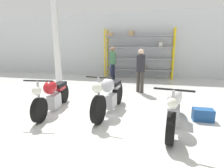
{
  "coord_description": "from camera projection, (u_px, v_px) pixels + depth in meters",
  "views": [
    {
      "loc": [
        1.05,
        -4.04,
        1.65
      ],
      "look_at": [
        0.0,
        0.4,
        0.7
      ],
      "focal_mm": 28.0,
      "sensor_mm": 36.0,
      "label": 1
    }
  ],
  "objects": [
    {
      "name": "person_browsing",
      "position": [
        141.0,
        67.0,
        6.42
      ],
      "size": [
        0.44,
        0.44,
        1.61
      ],
      "rotation": [
        0.0,
        0.0,
        4.12
      ],
      "color": "#38332D",
      "rests_on": "ground_plane"
    },
    {
      "name": "motorcycle_red",
      "position": [
        53.0,
        95.0,
        4.58
      ],
      "size": [
        0.67,
        2.01,
        0.96
      ],
      "rotation": [
        0.0,
        0.0,
        -1.44
      ],
      "color": "black",
      "rests_on": "ground_plane"
    },
    {
      "name": "ground_plane",
      "position": [
        108.0,
        114.0,
        4.42
      ],
      "size": [
        30.0,
        30.0,
        0.0
      ],
      "primitive_type": "plane",
      "color": "silver"
    },
    {
      "name": "support_pillar",
      "position": [
        57.0,
        44.0,
        7.5
      ],
      "size": [
        0.28,
        0.28,
        3.6
      ],
      "color": "silver",
      "rests_on": "ground_plane"
    },
    {
      "name": "shelving_rack",
      "position": [
        138.0,
        52.0,
        9.58
      ],
      "size": [
        3.74,
        0.63,
        2.65
      ],
      "color": "yellow",
      "rests_on": "ground_plane"
    },
    {
      "name": "motorcycle_silver",
      "position": [
        109.0,
        95.0,
        4.45
      ],
      "size": [
        0.61,
        2.08,
        1.04
      ],
      "rotation": [
        0.0,
        0.0,
        -1.67
      ],
      "color": "black",
      "rests_on": "ground_plane"
    },
    {
      "name": "motorcycle_white",
      "position": [
        174.0,
        107.0,
        3.65
      ],
      "size": [
        0.67,
        2.08,
        0.98
      ],
      "rotation": [
        0.0,
        0.0,
        -1.73
      ],
      "color": "black",
      "rests_on": "ground_plane"
    },
    {
      "name": "toolbox",
      "position": [
        203.0,
        115.0,
        4.01
      ],
      "size": [
        0.44,
        0.26,
        0.28
      ],
      "color": "#1E4C8C",
      "rests_on": "ground_plane"
    },
    {
      "name": "person_near_rack",
      "position": [
        113.0,
        61.0,
        8.95
      ],
      "size": [
        0.42,
        0.42,
        1.69
      ],
      "rotation": [
        0.0,
        0.0,
        2.71
      ],
      "color": "#1E2338",
      "rests_on": "ground_plane"
    },
    {
      "name": "back_wall",
      "position": [
        135.0,
        45.0,
        9.88
      ],
      "size": [
        30.0,
        0.08,
        3.6
      ],
      "color": "silver",
      "rests_on": "ground_plane"
    }
  ]
}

